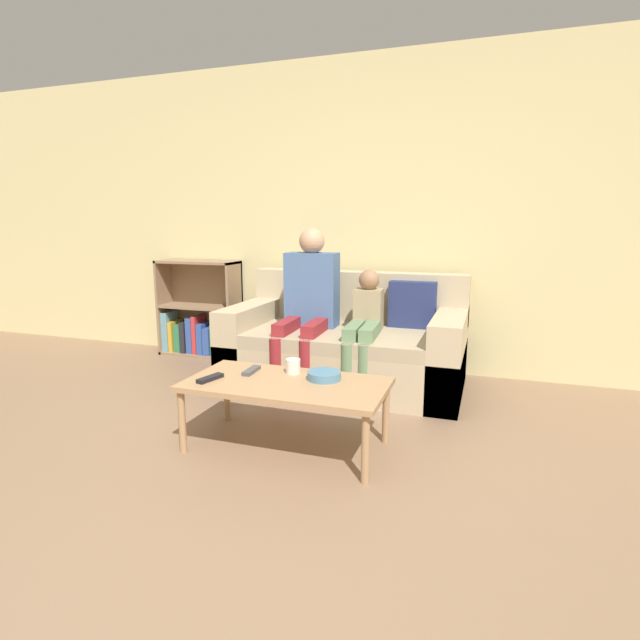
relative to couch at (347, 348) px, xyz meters
name	(u,v)px	position (x,y,z in m)	size (l,w,h in m)	color
ground_plane	(186,555)	(0.00, -2.22, -0.29)	(22.00, 22.00, 0.00)	#84664C
wall_back	(366,217)	(0.00, 0.57, 1.01)	(12.00, 0.06, 2.60)	beige
couch	(347,348)	(0.00, 0.00, 0.00)	(1.80, 0.96, 0.85)	tan
bookshelf	(201,321)	(-1.57, 0.41, 0.04)	(0.78, 0.28, 0.90)	#8E7051
coffee_table	(286,388)	(0.00, -1.22, 0.06)	(1.11, 0.57, 0.39)	#A87F56
person_adult	(309,296)	(-0.28, -0.08, 0.41)	(0.41, 0.66, 1.21)	maroon
person_child	(364,325)	(0.18, -0.17, 0.23)	(0.25, 0.66, 0.91)	#66845B
cup_near	(293,366)	(-0.02, -1.06, 0.14)	(0.09, 0.09, 0.09)	silver
tv_remote_0	(210,378)	(-0.41, -1.34, 0.11)	(0.09, 0.18, 0.02)	black
tv_remote_1	(251,371)	(-0.26, -1.13, 0.11)	(0.05, 0.17, 0.02)	#47474C
snack_bowl	(324,376)	(0.19, -1.11, 0.12)	(0.19, 0.19, 0.05)	teal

